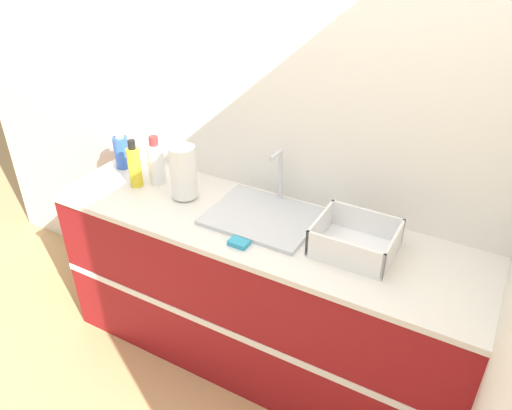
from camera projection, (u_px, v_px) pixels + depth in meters
name	position (u px, v px, depth m)	size (l,w,h in m)	color
ground_plane	(232.00, 393.00, 2.65)	(12.00, 12.00, 0.00)	tan
wall_back	(292.00, 124.00, 2.43)	(4.56, 0.06, 2.60)	silver
counter_cabinet	(259.00, 295.00, 2.63)	(2.18, 0.61, 0.91)	maroon
sink	(263.00, 214.00, 2.43)	(0.52, 0.41, 0.30)	silver
paper_towel_roll	(183.00, 172.00, 2.53)	(0.14, 0.14, 0.29)	#4C4C51
dish_rack	(355.00, 242.00, 2.18)	(0.34, 0.30, 0.14)	white
bottle_yellow	(135.00, 166.00, 2.65)	(0.07, 0.07, 0.26)	yellow
bottle_blue	(122.00, 151.00, 2.84)	(0.08, 0.08, 0.23)	#2D56B7
bottle_white_spray	(156.00, 163.00, 2.68)	(0.09, 0.09, 0.27)	white
sponge	(239.00, 243.00, 2.24)	(0.09, 0.06, 0.02)	#3399BF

